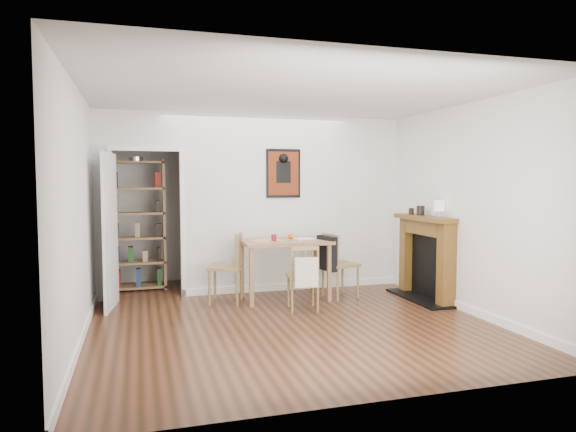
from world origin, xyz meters
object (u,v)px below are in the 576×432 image
object	(u,v)px
dining_table	(285,247)
chair_left	(226,268)
fireplace	(427,255)
red_glass	(274,238)
notebook	(304,239)
ceramic_jar_b	(411,211)
bookshelf	(137,226)
mantel_lamp	(439,207)
ceramic_jar_a	(420,210)
orange_fruit	(291,236)
chair_right	(339,264)
chair_front	(303,277)

from	to	relation	value
dining_table	chair_left	bearing A→B (deg)	179.52
fireplace	red_glass	distance (m)	2.13
notebook	ceramic_jar_b	world-z (taller)	ceramic_jar_b
bookshelf	red_glass	bearing A→B (deg)	-36.24
ceramic_jar_b	mantel_lamp	bearing A→B (deg)	-84.96
bookshelf	notebook	world-z (taller)	bookshelf
red_glass	ceramic_jar_a	xyz separation A→B (m)	(2.05, -0.32, 0.35)
orange_fruit	notebook	world-z (taller)	orange_fruit
orange_fruit	chair_left	bearing A→B (deg)	-173.89
dining_table	chair_right	world-z (taller)	chair_right
bookshelf	mantel_lamp	size ratio (longest dim) A/B	8.62
ceramic_jar_a	red_glass	bearing A→B (deg)	171.02
orange_fruit	ceramic_jar_b	world-z (taller)	ceramic_jar_b
red_glass	ceramic_jar_b	distance (m)	2.03
orange_fruit	dining_table	bearing A→B (deg)	-137.82
chair_right	notebook	distance (m)	0.61
bookshelf	orange_fruit	distance (m)	2.36
dining_table	red_glass	xyz separation A→B (m)	(-0.17, -0.07, 0.15)
chair_right	chair_front	distance (m)	0.89
fireplace	mantel_lamp	bearing A→B (deg)	-91.83
red_glass	bookshelf	bearing A→B (deg)	143.76
orange_fruit	mantel_lamp	size ratio (longest dim) A/B	0.35
fireplace	orange_fruit	bearing A→B (deg)	159.90
dining_table	chair_front	size ratio (longest dim) A/B	1.44
notebook	ceramic_jar_b	xyz separation A→B (m)	(1.54, -0.25, 0.37)
dining_table	chair_left	xyz separation A→B (m)	(-0.83, 0.01, -0.25)
chair_right	mantel_lamp	distance (m)	1.57
orange_fruit	ceramic_jar_a	distance (m)	1.86
chair_right	ceramic_jar_a	world-z (taller)	ceramic_jar_a
chair_right	mantel_lamp	world-z (taller)	mantel_lamp
bookshelf	red_glass	distance (m)	2.21
notebook	mantel_lamp	xyz separation A→B (m)	(1.59, -0.88, 0.47)
chair_right	ceramic_jar_b	bearing A→B (deg)	-5.81
notebook	chair_front	bearing A→B (deg)	-108.99
chair_right	orange_fruit	world-z (taller)	chair_right
red_glass	orange_fruit	xyz separation A→B (m)	(0.29, 0.18, -0.01)
chair_left	ceramic_jar_b	distance (m)	2.76
notebook	ceramic_jar_b	bearing A→B (deg)	-9.17
notebook	ceramic_jar_a	world-z (taller)	ceramic_jar_a
chair_left	notebook	size ratio (longest dim) A/B	3.46
bookshelf	fireplace	xyz separation A→B (m)	(3.85, -1.77, -0.35)
chair_right	bookshelf	size ratio (longest dim) A/B	0.47
red_glass	mantel_lamp	bearing A→B (deg)	-20.71
red_glass	notebook	world-z (taller)	red_glass
red_glass	dining_table	bearing A→B (deg)	22.78
chair_front	ceramic_jar_b	distance (m)	1.98
red_glass	ceramic_jar_a	distance (m)	2.10
bookshelf	fireplace	distance (m)	4.25
chair_right	orange_fruit	size ratio (longest dim) A/B	11.35
chair_left	ceramic_jar_a	xyz separation A→B (m)	(2.70, -0.40, 0.75)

